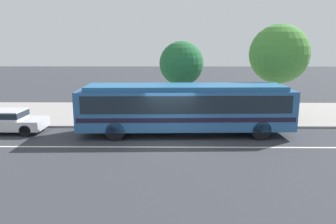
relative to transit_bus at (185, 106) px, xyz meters
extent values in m
plane|color=#33353B|center=(-0.82, -1.52, -1.60)|extent=(120.00, 120.00, 0.00)
cube|color=gray|center=(-0.82, 5.35, -1.54)|extent=(60.00, 8.00, 0.12)
cube|color=silver|center=(-0.82, -2.32, -1.60)|extent=(56.00, 0.16, 0.01)
cube|color=#2A5B94|center=(-0.02, 0.00, -0.14)|extent=(11.50, 2.88, 2.08)
cube|color=#265F94|center=(-0.02, 0.00, 1.02)|extent=(10.58, 2.55, 0.24)
cube|color=#19232D|center=(-0.02, 0.00, 0.28)|extent=(10.82, 2.88, 0.91)
cube|color=black|center=(-0.02, 0.00, -0.51)|extent=(11.28, 2.90, 0.24)
cube|color=#19232D|center=(5.65, 0.17, 0.28)|extent=(0.19, 2.24, 1.00)
cylinder|color=black|center=(3.84, 1.24, -1.10)|extent=(1.01, 0.31, 1.00)
cylinder|color=black|center=(3.90, -1.01, -1.10)|extent=(1.01, 0.31, 1.00)
cylinder|color=black|center=(-3.71, 1.02, -1.10)|extent=(1.01, 0.31, 1.00)
cylinder|color=black|center=(-3.64, -1.24, -1.10)|extent=(1.01, 0.31, 1.00)
cube|color=silver|center=(-10.01, 0.27, -1.08)|extent=(4.24, 1.78, 0.55)
cube|color=silver|center=(-10.22, 0.27, -0.56)|extent=(2.38, 1.55, 0.50)
cube|color=#19232D|center=(-10.22, 0.27, -0.53)|extent=(2.42, 1.57, 0.32)
cylinder|color=black|center=(-8.60, 1.01, -1.28)|extent=(0.64, 0.23, 0.64)
cylinder|color=black|center=(-8.62, -0.50, -1.28)|extent=(0.64, 0.23, 0.64)
cylinder|color=#282D2F|center=(2.24, 3.31, -1.05)|extent=(0.14, 0.14, 0.87)
cylinder|color=#282D2F|center=(2.14, 3.43, -1.05)|extent=(0.14, 0.14, 0.87)
cylinder|color=gold|center=(2.19, 3.37, -0.33)|extent=(0.48, 0.48, 0.57)
sphere|color=tan|center=(2.19, 3.37, 0.07)|extent=(0.23, 0.23, 0.23)
cylinder|color=navy|center=(2.86, 2.96, -1.04)|extent=(0.14, 0.14, 0.88)
cylinder|color=navy|center=(2.73, 2.86, -1.04)|extent=(0.14, 0.14, 0.88)
cylinder|color=#498D58|center=(2.79, 2.91, -0.28)|extent=(0.48, 0.48, 0.64)
sphere|color=tan|center=(2.79, 2.91, 0.16)|extent=(0.24, 0.24, 0.24)
cylinder|color=gray|center=(4.91, 2.05, -0.29)|extent=(0.08, 0.08, 2.38)
cube|color=yellow|center=(4.91, 2.05, 0.70)|extent=(0.04, 0.44, 0.56)
cylinder|color=brown|center=(-0.10, 4.18, -0.22)|extent=(0.26, 0.26, 2.51)
sphere|color=#246435|center=(-0.10, 4.18, 2.05)|extent=(2.91, 2.91, 2.91)
cylinder|color=brown|center=(6.33, 4.38, -0.09)|extent=(0.32, 0.32, 2.78)
sphere|color=#498C39|center=(6.33, 4.38, 2.66)|extent=(3.89, 3.89, 3.89)
camera|label=1|loc=(-0.77, -17.20, 3.22)|focal=34.43mm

